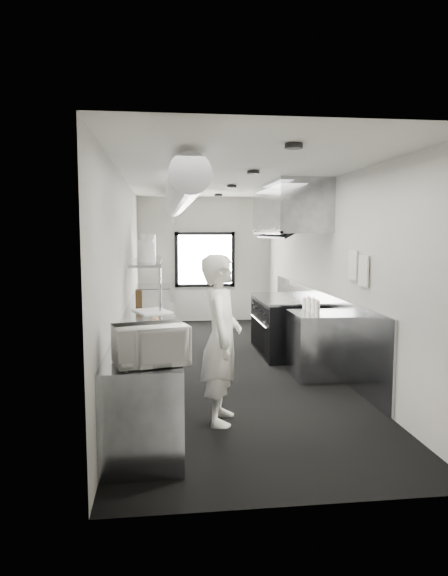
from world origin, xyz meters
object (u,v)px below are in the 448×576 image
object	(u,v)px
plate_stack_b	(146,250)
squeeze_bottle_a	(317,311)
line_cook	(221,339)
cutting_board	(152,311)
plate_stack_c	(147,249)
squeeze_bottle_c	(314,306)
exhaust_hood	(289,209)
deli_tub_b	(126,339)
squeeze_bottle_b	(317,308)
far_work_table	(154,307)
range	(284,325)
squeeze_bottle_d	(309,304)
plate_stack_a	(146,252)
small_plate	(155,324)
pass_shelf	(148,262)
squeeze_bottle_e	(304,304)
bottle_station	(315,345)
deli_tub_a	(126,350)
knife_block	(139,298)
plate_stack_d	(148,246)
prep_counter	(150,346)
microwave	(150,345)

from	to	relation	value
plate_stack_b	squeeze_bottle_a	size ratio (longest dim) A/B	1.95
line_cook	cutting_board	world-z (taller)	line_cook
plate_stack_c	squeeze_bottle_c	world-z (taller)	plate_stack_c
exhaust_hood	plate_stack_c	bearing A→B (deg)	167.16
plate_stack_c	squeeze_bottle_a	xyz separation A→B (m)	(2.28, -2.23, -0.75)
deli_tub_b	squeeze_bottle_b	distance (m)	2.86
exhaust_hood	squeeze_bottle_c	xyz separation A→B (m)	(0.03, -1.36, -1.39)
far_work_table	plate_stack_c	bearing A→B (deg)	-91.84
range	squeeze_bottle_d	distance (m)	1.34
plate_stack_a	squeeze_bottle_c	xyz separation A→B (m)	(2.33, -0.92, -0.72)
plate_stack_a	squeeze_bottle_a	distance (m)	2.71
far_work_table	small_plate	world-z (taller)	small_plate
pass_shelf	squeeze_bottle_c	bearing A→B (deg)	-35.56
line_cook	exhaust_hood	bearing A→B (deg)	-16.73
squeeze_bottle_e	bottle_station	bearing A→B (deg)	-78.86
small_plate	plate_stack_b	size ratio (longest dim) A/B	0.59
line_cook	deli_tub_a	world-z (taller)	line_cook
pass_shelf	plate_stack_a	xyz separation A→B (m)	(-0.01, -0.73, 0.19)
bottle_station	plate_stack_c	bearing A→B (deg)	140.81
small_plate	squeeze_bottle_b	distance (m)	2.23
squeeze_bottle_b	deli_tub_b	bearing A→B (deg)	-149.14
squeeze_bottle_c	squeeze_bottle_d	distance (m)	0.13
line_cook	plate_stack_a	xyz separation A→B (m)	(-0.85, 2.51, 0.83)
knife_block	plate_stack_d	distance (m)	1.70
plate_stack_b	squeeze_bottle_d	size ratio (longest dim) A/B	1.58
cutting_board	plate_stack_b	distance (m)	1.41
squeeze_bottle_e	knife_block	bearing A→B (deg)	164.86
knife_block	plate_stack_b	xyz separation A→B (m)	(0.10, 0.52, 0.71)
small_plate	squeeze_bottle_c	bearing A→B (deg)	17.62
prep_counter	small_plate	world-z (taller)	small_plate
pass_shelf	squeeze_bottle_d	world-z (taller)	pass_shelf
squeeze_bottle_e	plate_stack_a	bearing A→B (deg)	164.83
line_cook	squeeze_bottle_e	xyz separation A→B (m)	(1.44, 1.89, 0.08)
deli_tub_a	squeeze_bottle_e	world-z (taller)	squeeze_bottle_e
deli_tub_b	microwave	bearing A→B (deg)	-72.47
squeeze_bottle_c	plate_stack_d	bearing A→B (deg)	133.30
squeeze_bottle_d	prep_counter	bearing A→B (deg)	179.21
cutting_board	squeeze_bottle_e	bearing A→B (deg)	-0.83
cutting_board	knife_block	distance (m)	0.66
microwave	plate_stack_b	world-z (taller)	plate_stack_b
range	microwave	world-z (taller)	microwave
knife_block	squeeze_bottle_d	bearing A→B (deg)	-20.35
plate_stack_b	squeeze_bottle_a	bearing A→B (deg)	-38.47
prep_counter	squeeze_bottle_e	distance (m)	2.30
prep_counter	squeeze_bottle_b	xyz separation A→B (m)	(2.27, -0.37, 0.55)
microwave	deli_tub_b	size ratio (longest dim) A/B	4.22
plate_stack_b	plate_stack_d	world-z (taller)	plate_stack_d
small_plate	knife_block	xyz separation A→B (m)	(-0.26, 1.65, 0.11)
knife_block	squeeze_bottle_d	xyz separation A→B (m)	(2.41, -0.83, -0.02)
pass_shelf	small_plate	world-z (taller)	pass_shelf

